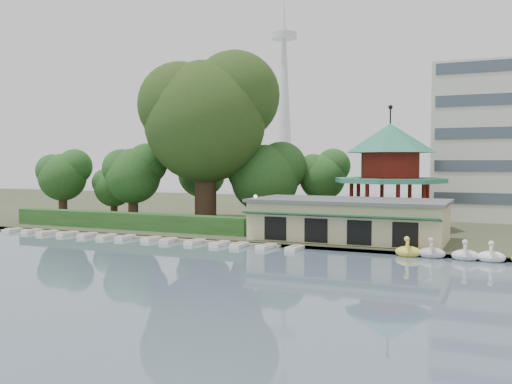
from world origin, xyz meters
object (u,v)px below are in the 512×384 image
Objects in this scene: dock at (130,236)px; pavilion at (390,165)px; big_tree at (208,113)px; boathouse at (349,219)px.

dock is 29.14m from pavilion.
pavilion is 22.02m from big_tree.
boathouse is 22.81m from big_tree.
pavilion reaches higher than dock.
big_tree is (-20.80, -3.77, 6.17)m from pavilion.
pavilion is at bearing 10.26° from big_tree.
dock is 17.75m from big_tree.
big_tree is (3.20, 11.03, 13.54)m from dock.
boathouse is at bearing -18.41° from big_tree.
big_tree is at bearing -169.74° from pavilion.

